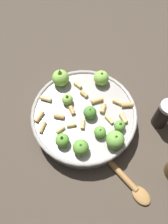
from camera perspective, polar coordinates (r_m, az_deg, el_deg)
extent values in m
plane|color=#42382D|center=(0.66, 0.00, -2.53)|extent=(2.40, 2.40, 0.00)
cylinder|color=#9E9993|center=(0.63, 0.00, -1.52)|extent=(0.27, 0.27, 0.05)
torus|color=#9E9993|center=(0.61, 0.00, -0.42)|extent=(0.28, 0.28, 0.01)
sphere|color=#8CC64C|center=(0.62, -4.12, 3.10)|extent=(0.03, 0.03, 0.03)
cone|color=#4C8933|center=(0.60, -4.22, 3.87)|extent=(0.01, 0.01, 0.01)
sphere|color=#609E38|center=(0.59, 8.81, -3.43)|extent=(0.03, 0.03, 0.03)
cone|color=#4C8933|center=(0.57, 9.01, -2.86)|extent=(0.01, 0.01, 0.01)
sphere|color=#8CC64C|center=(0.64, -5.81, 8.36)|extent=(0.05, 0.05, 0.05)
cone|color=#75B247|center=(0.62, -6.02, 9.69)|extent=(0.02, 0.02, 0.02)
sphere|color=#609E38|center=(0.55, -0.81, -8.74)|extent=(0.04, 0.04, 0.04)
cone|color=#4C8933|center=(0.54, -0.84, -8.15)|extent=(0.02, 0.02, 0.01)
sphere|color=#4C8933|center=(0.59, 1.48, -0.11)|extent=(0.03, 0.03, 0.03)
cone|color=#4C8933|center=(0.58, 1.52, 0.59)|extent=(0.02, 0.02, 0.01)
sphere|color=#609E38|center=(0.57, 3.96, -4.96)|extent=(0.03, 0.03, 0.03)
cone|color=#75B247|center=(0.56, 4.05, -4.40)|extent=(0.01, 0.01, 0.01)
sphere|color=#8CC64C|center=(0.65, 4.30, 8.38)|extent=(0.04, 0.04, 0.04)
cone|color=#4C8933|center=(0.63, 4.42, 9.41)|extent=(0.02, 0.02, 0.01)
sphere|color=#609E38|center=(0.56, -5.39, -6.95)|extent=(0.03, 0.03, 0.03)
cone|color=#609E38|center=(0.55, -5.56, -6.28)|extent=(0.01, 0.01, 0.02)
sphere|color=#75B247|center=(0.56, 7.70, -6.80)|extent=(0.05, 0.05, 0.05)
cone|color=#4C8933|center=(0.54, 7.97, -6.05)|extent=(0.02, 0.02, 0.01)
cylinder|color=tan|center=(0.61, -3.01, 0.43)|extent=(0.02, 0.03, 0.01)
cylinder|color=tan|center=(0.61, 4.71, 0.86)|extent=(0.03, 0.02, 0.01)
cylinder|color=tan|center=(0.60, 6.25, -1.84)|extent=(0.01, 0.03, 0.01)
cylinder|color=tan|center=(0.63, 0.02, 4.44)|extent=(0.01, 0.02, 0.01)
cylinder|color=tan|center=(0.60, -6.22, -1.06)|extent=(0.03, 0.03, 0.01)
cylinder|color=tan|center=(0.59, -6.07, -4.05)|extent=(0.02, 0.01, 0.01)
cylinder|color=tan|center=(0.59, -0.32, -3.09)|extent=(0.02, 0.02, 0.01)
cylinder|color=tan|center=(0.63, -9.40, 3.25)|extent=(0.03, 0.03, 0.01)
cylinder|color=tan|center=(0.63, 8.36, 2.44)|extent=(0.02, 0.03, 0.01)
cylinder|color=tan|center=(0.62, 3.24, 2.87)|extent=(0.04, 0.02, 0.01)
cylinder|color=tan|center=(0.61, -10.97, -1.09)|extent=(0.04, 0.02, 0.01)
cylinder|color=tan|center=(0.59, -3.16, -3.22)|extent=(0.03, 0.02, 0.01)
cylinder|color=tan|center=(0.65, -1.53, 6.66)|extent=(0.01, 0.03, 0.01)
cylinder|color=tan|center=(0.61, 9.72, -1.54)|extent=(0.02, 0.03, 0.01)
cylinder|color=tan|center=(0.63, 10.68, 1.72)|extent=(0.03, 0.03, 0.01)
cylinder|color=tan|center=(0.60, -10.19, -3.71)|extent=(0.03, 0.03, 0.01)
cylinder|color=black|center=(0.65, 18.90, -0.83)|extent=(0.04, 0.04, 0.09)
cylinder|color=#9E703D|center=(0.62, 5.76, -11.52)|extent=(0.03, 0.21, 0.02)
ellipsoid|color=#9E703D|center=(0.61, 13.95, -19.41)|extent=(0.04, 0.05, 0.01)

